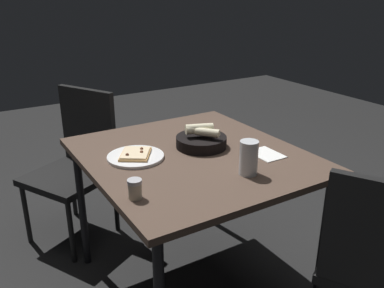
{
  "coord_description": "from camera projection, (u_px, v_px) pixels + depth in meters",
  "views": [
    {
      "loc": [
        1.5,
        -0.92,
        1.48
      ],
      "look_at": [
        0.03,
        -0.02,
        0.81
      ],
      "focal_mm": 38.0,
      "sensor_mm": 36.0,
      "label": 1
    }
  ],
  "objects": [
    {
      "name": "ground",
      "position": [
        192.0,
        283.0,
        2.18
      ],
      "size": [
        8.0,
        8.0,
        0.0
      ],
      "primitive_type": "plane",
      "color": "black"
    },
    {
      "name": "dining_table",
      "position": [
        192.0,
        166.0,
        1.93
      ],
      "size": [
        1.06,
        0.96,
        0.75
      ],
      "color": "#4D3A2F",
      "rests_on": "ground"
    },
    {
      "name": "pizza_plate",
      "position": [
        136.0,
        156.0,
        1.85
      ],
      "size": [
        0.26,
        0.26,
        0.04
      ],
      "color": "white",
      "rests_on": "dining_table"
    },
    {
      "name": "bread_basket",
      "position": [
        201.0,
        140.0,
        1.97
      ],
      "size": [
        0.25,
        0.25,
        0.12
      ],
      "color": "black",
      "rests_on": "dining_table"
    },
    {
      "name": "beer_glass",
      "position": [
        249.0,
        160.0,
        1.68
      ],
      "size": [
        0.08,
        0.08,
        0.15
      ],
      "color": "silver",
      "rests_on": "dining_table"
    },
    {
      "name": "pepper_shaker",
      "position": [
        135.0,
        190.0,
        1.49
      ],
      "size": [
        0.05,
        0.05,
        0.08
      ],
      "color": "#BFB299",
      "rests_on": "dining_table"
    },
    {
      "name": "napkin",
      "position": [
        266.0,
        154.0,
        1.9
      ],
      "size": [
        0.16,
        0.12,
        0.0
      ],
      "color": "white",
      "rests_on": "dining_table"
    },
    {
      "name": "chair_near",
      "position": [
        78.0,
        157.0,
        2.48
      ],
      "size": [
        0.59,
        0.59,
        0.91
      ],
      "color": "black",
      "rests_on": "ground"
    },
    {
      "name": "chair_far",
      "position": [
        383.0,
        262.0,
        1.52
      ],
      "size": [
        0.6,
        0.6,
        0.9
      ],
      "color": "black",
      "rests_on": "ground"
    }
  ]
}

